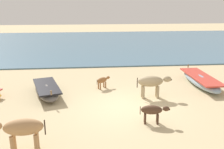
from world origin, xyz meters
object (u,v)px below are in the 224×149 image
object	(u,v)px
fishing_boat_4	(47,90)
calf_far_dark	(153,111)
calf_near_brown	(102,80)
cow_adult_dun	(152,82)
fishing_boat_0	(201,80)
cow_second_adult_tan	(21,129)

from	to	relation	value
fishing_boat_4	calf_far_dark	world-z (taller)	calf_far_dark
calf_near_brown	calf_far_dark	distance (m)	4.35
cow_adult_dun	calf_near_brown	xyz separation A→B (m)	(-2.15, 1.53, -0.34)
fishing_boat_4	calf_near_brown	bearing A→B (deg)	89.10
fishing_boat_0	calf_far_dark	bearing A→B (deg)	137.94
cow_second_adult_tan	calf_far_dark	bearing A→B (deg)	-164.40
fishing_boat_4	calf_far_dark	distance (m)	5.37
calf_near_brown	fishing_boat_0	bearing A→B (deg)	-39.25
fishing_boat_0	calf_far_dark	xyz separation A→B (m)	(-3.61, -4.04, 0.22)
fishing_boat_4	calf_near_brown	xyz separation A→B (m)	(2.67, 0.75, 0.15)
calf_far_dark	cow_second_adult_tan	distance (m)	4.46
cow_second_adult_tan	fishing_boat_0	bearing A→B (deg)	-147.93
fishing_boat_4	cow_adult_dun	size ratio (longest dim) A/B	1.96
calf_near_brown	cow_adult_dun	bearing A→B (deg)	-74.46
cow_adult_dun	calf_near_brown	bearing A→B (deg)	145.44
cow_second_adult_tan	cow_adult_dun	bearing A→B (deg)	-143.49
fishing_boat_4	cow_adult_dun	world-z (taller)	cow_adult_dun
calf_near_brown	cow_second_adult_tan	size ratio (longest dim) A/B	0.48
calf_near_brown	calf_far_dark	size ratio (longest dim) A/B	0.73
cow_adult_dun	cow_second_adult_tan	size ratio (longest dim) A/B	1.01
calf_far_dark	cow_second_adult_tan	world-z (taller)	cow_second_adult_tan
cow_adult_dun	calf_far_dark	distance (m)	2.61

